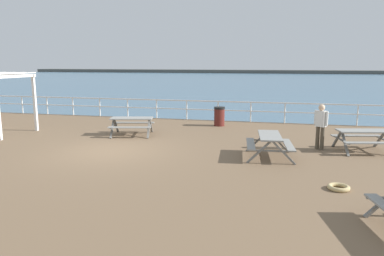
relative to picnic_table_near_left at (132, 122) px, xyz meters
name	(u,v)px	position (x,y,z in m)	size (l,w,h in m)	color
ground_plane	(110,153)	(0.34, -2.87, -0.68)	(30.00, 24.00, 0.20)	brown
sea_band	(246,80)	(0.34, 49.88, -0.58)	(142.00, 90.00, 0.01)	#476B84
distant_shoreline	(260,73)	(0.34, 92.88, -0.58)	(142.00, 6.00, 1.80)	#4C4C47
seaward_railing	(171,106)	(0.34, 4.88, 0.16)	(23.07, 0.07, 1.08)	white
picnic_table_near_left	(132,122)	(0.00, 0.00, 0.00)	(2.09, 1.87, 0.80)	gray
picnic_table_near_right	(270,140)	(5.97, -2.47, 0.00)	(1.71, 1.95, 0.80)	gray
picnic_table_far_left	(363,135)	(9.19, -0.83, 0.00)	(2.08, 1.86, 0.80)	gray
visitor	(321,124)	(7.72, -0.87, 0.36)	(0.46, 0.37, 1.66)	#4C4233
litter_bin	(219,116)	(3.33, 3.25, -0.10)	(0.55, 0.55, 0.95)	#591E19
rope_coil	(339,187)	(7.77, -5.26, -0.53)	(0.55, 0.55, 0.11)	tan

